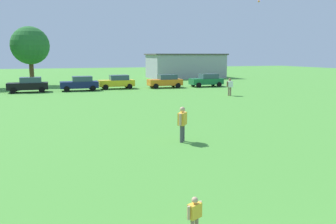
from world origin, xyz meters
name	(u,v)px	position (x,y,z in m)	size (l,w,h in m)	color
ground_plane	(101,100)	(0.00, 30.00, 0.00)	(160.00, 160.00, 0.00)	#4C9338
child_kite_flyer	(195,213)	(-1.40, 4.70, 0.58)	(0.43, 0.30, 0.98)	#8C7259
adult_bystander	(182,121)	(1.53, 13.01, 1.02)	(0.59, 0.67, 1.72)	#4C4C51
bystander_near_trees	(230,85)	(13.02, 29.15, 1.06)	(0.82, 0.48, 1.78)	#8C7259
parked_car_black_0	(29,85)	(-6.69, 39.31, 0.86)	(4.30, 2.02, 1.68)	black
parked_car_navy_1	(80,83)	(-1.10, 39.22, 0.86)	(4.30, 2.02, 1.68)	#141E4C
parked_car_yellow_2	(117,82)	(3.45, 40.18, 0.86)	(4.30, 2.02, 1.68)	yellow
parked_car_orange_3	(165,81)	(9.51, 39.43, 0.86)	(4.30, 2.02, 1.68)	orange
parked_car_green_4	(207,80)	(15.16, 39.17, 0.86)	(4.30, 2.02, 1.68)	#196B38
tree_far_right	(30,46)	(-6.71, 48.77, 5.37)	(5.10, 5.10, 7.95)	brown
house_left	(185,66)	(19.04, 56.53, 2.18)	(13.46, 7.78, 4.34)	#9999A3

